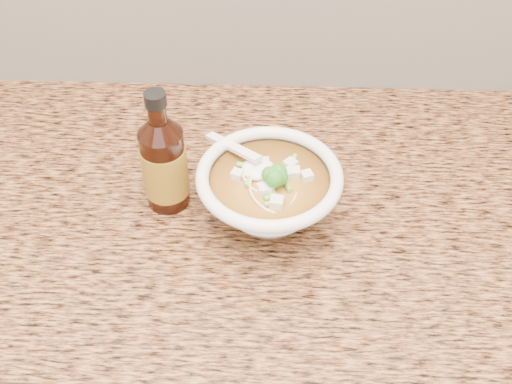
{
  "coord_description": "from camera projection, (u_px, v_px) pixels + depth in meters",
  "views": [
    {
      "loc": [
        0.07,
        0.95,
        1.65
      ],
      "look_at": [
        0.05,
        1.63,
        0.96
      ],
      "focal_mm": 45.0,
      "sensor_mm": 36.0,
      "label": 1
    }
  ],
  "objects": [
    {
      "name": "hot_sauce_bottle",
      "position": [
        164.0,
        164.0,
        0.98
      ],
      "size": [
        0.08,
        0.08,
        0.21
      ],
      "rotation": [
        0.0,
        0.0,
        0.08
      ],
      "color": "#331107",
      "rests_on": "counter_slab"
    },
    {
      "name": "counter_slab",
      "position": [
        227.0,
        204.0,
        1.06
      ],
      "size": [
        4.0,
        0.68,
        0.04
      ],
      "primitive_type": "cube",
      "color": "#9A6638",
      "rests_on": "cabinet"
    },
    {
      "name": "cabinet",
      "position": [
        233.0,
        348.0,
        1.38
      ],
      "size": [
        4.0,
        0.65,
        0.86
      ],
      "primitive_type": "cube",
      "color": "#341F0F",
      "rests_on": "ground"
    },
    {
      "name": "soup_bowl",
      "position": [
        269.0,
        195.0,
        0.98
      ],
      "size": [
        0.22,
        0.22,
        0.12
      ],
      "rotation": [
        0.0,
        0.0,
        0.24
      ],
      "color": "white",
      "rests_on": "counter_slab"
    }
  ]
}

